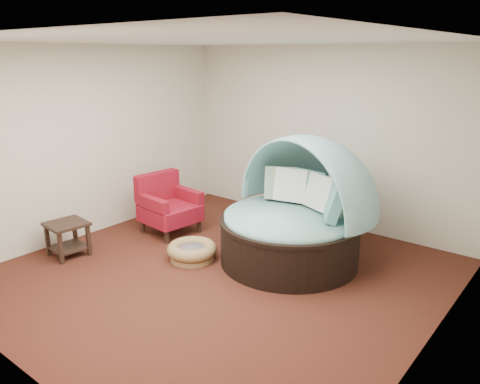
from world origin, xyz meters
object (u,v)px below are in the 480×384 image
Objects in this scene: canopy_daybed at (297,204)px; side_table at (67,234)px; red_armchair at (168,206)px; pet_basket at (192,251)px.

canopy_daybed is 3.12m from side_table.
side_table is at bearing -98.93° from red_armchair.
pet_basket is 0.98× the size of red_armchair.
canopy_daybed is at bearing 36.04° from side_table.
pet_basket is at bearing -127.89° from canopy_daybed.
side_table is (-1.41, -0.96, 0.19)m from pet_basket.
pet_basket is 1.72m from side_table.
canopy_daybed is 2.49× the size of red_armchair.
side_table is at bearing -145.93° from pet_basket.
side_table reaches higher than pet_basket.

